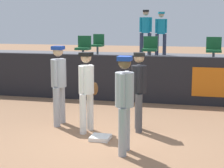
{
  "coord_description": "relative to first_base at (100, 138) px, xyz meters",
  "views": [
    {
      "loc": [
        1.79,
        -6.9,
        2.4
      ],
      "look_at": [
        -0.18,
        1.17,
        1.0
      ],
      "focal_mm": 59.46,
      "sensor_mm": 36.0,
      "label": 1
    }
  ],
  "objects": [
    {
      "name": "player_umpire",
      "position": [
        0.65,
        0.84,
        0.97
      ],
      "size": [
        0.4,
        0.48,
        1.74
      ],
      "rotation": [
        0.0,
        0.0,
        -1.34
      ],
      "color": "#4C4C51",
      "rests_on": "ground_plane"
    },
    {
      "name": "first_base",
      "position": [
        0.0,
        0.0,
        0.0
      ],
      "size": [
        0.4,
        0.4,
        0.08
      ],
      "primitive_type": "cube",
      "color": "white",
      "rests_on": "ground_plane"
    },
    {
      "name": "field_wall",
      "position": [
        0.19,
        3.81,
        0.66
      ],
      "size": [
        18.0,
        0.26,
        1.4
      ],
      "color": "black",
      "rests_on": "ground_plane"
    },
    {
      "name": "seat_front_center",
      "position": [
        0.26,
        5.25,
        1.51
      ],
      "size": [
        0.48,
        0.44,
        0.84
      ],
      "color": "#4C4C51",
      "rests_on": "bleacher_platform"
    },
    {
      "name": "bleacher_platform",
      "position": [
        0.18,
        6.38,
        0.5
      ],
      "size": [
        18.0,
        4.8,
        1.08
      ],
      "primitive_type": "cube",
      "color": "#59595E",
      "rests_on": "ground_plane"
    },
    {
      "name": "player_fielder_home",
      "position": [
        -0.43,
        0.47,
        0.97
      ],
      "size": [
        0.42,
        0.53,
        1.76
      ],
      "rotation": [
        0.0,
        0.0,
        -1.79
      ],
      "color": "white",
      "rests_on": "ground_plane"
    },
    {
      "name": "seat_back_left",
      "position": [
        -2.05,
        7.05,
        1.51
      ],
      "size": [
        0.44,
        0.44,
        0.84
      ],
      "color": "#4C4C51",
      "rests_on": "bleacher_platform"
    },
    {
      "name": "player_runner_visitor",
      "position": [
        -1.24,
        0.86,
        1.03
      ],
      "size": [
        0.35,
        0.52,
        1.85
      ],
      "rotation": [
        0.0,
        0.0,
        -1.57
      ],
      "color": "#9EA3AD",
      "rests_on": "ground_plane"
    },
    {
      "name": "ground_plane",
      "position": [
        0.18,
        -0.17,
        -0.04
      ],
      "size": [
        60.0,
        60.0,
        0.0
      ],
      "primitive_type": "plane",
      "color": "#936B4C"
    },
    {
      "name": "player_coach_visitor",
      "position": [
        0.64,
        -0.66,
        1.0
      ],
      "size": [
        0.34,
        0.5,
        1.8
      ],
      "rotation": [
        0.0,
        0.0,
        -1.56
      ],
      "color": "#9EA3AD",
      "rests_on": "ground_plane"
    },
    {
      "name": "spectator_casual",
      "position": [
        0.33,
        7.84,
        2.03
      ],
      "size": [
        0.46,
        0.4,
        1.71
      ],
      "rotation": [
        0.0,
        0.0,
        3.43
      ],
      "color": "#33384C",
      "rests_on": "bleacher_platform"
    },
    {
      "name": "seat_front_left",
      "position": [
        -2.06,
        5.25,
        1.51
      ],
      "size": [
        0.47,
        0.44,
        0.84
      ],
      "color": "#4C4C51",
      "rests_on": "bleacher_platform"
    },
    {
      "name": "seat_front_right",
      "position": [
        2.32,
        5.25,
        1.51
      ],
      "size": [
        0.48,
        0.44,
        0.84
      ],
      "color": "#4C4C51",
      "rests_on": "bleacher_platform"
    },
    {
      "name": "spectator_capped",
      "position": [
        -0.27,
        7.77,
        2.07
      ],
      "size": [
        0.49,
        0.39,
        1.79
      ],
      "rotation": [
        0.0,
        0.0,
        3.31
      ],
      "color": "#33384C",
      "rests_on": "bleacher_platform"
    }
  ]
}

